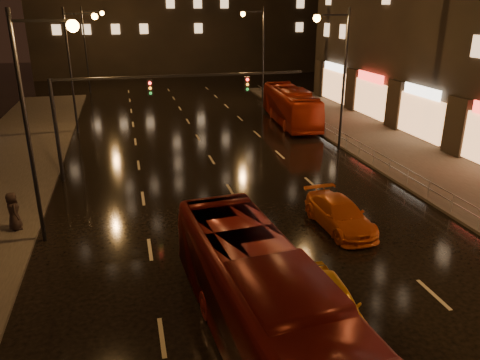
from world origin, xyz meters
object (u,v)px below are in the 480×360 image
at_px(taxi_near, 329,304).
at_px(taxi_far, 340,214).
at_px(bus_curb, 291,106).
at_px(pedestrian_c, 13,211).
at_px(bus_red, 267,308).

relative_size(taxi_near, taxi_far, 0.91).
bearing_deg(bus_curb, taxi_far, -98.45).
distance_m(bus_curb, taxi_far, 21.67).
height_order(taxi_far, pedestrian_c, pedestrian_c).
xyz_separation_m(bus_red, taxi_near, (2.46, 0.96, -0.90)).
xyz_separation_m(bus_curb, taxi_near, (-8.50, -27.64, -0.85)).
distance_m(bus_curb, pedestrian_c, 26.80).
bearing_deg(pedestrian_c, taxi_near, -151.94).
bearing_deg(pedestrian_c, taxi_far, -123.66).
relative_size(bus_red, pedestrian_c, 6.42).
bearing_deg(bus_red, taxi_far, 46.32).
height_order(taxi_near, pedestrian_c, pedestrian_c).
height_order(bus_red, taxi_near, bus_red).
relative_size(bus_curb, taxi_near, 2.60).
bearing_deg(bus_curb, taxi_near, -102.18).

